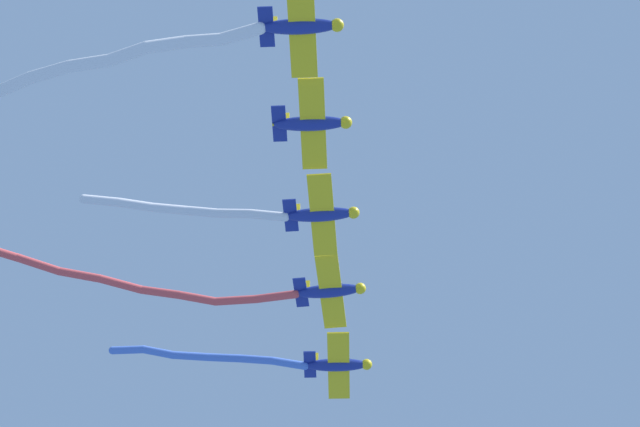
# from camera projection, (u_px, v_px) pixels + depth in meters

# --- Properties ---
(airplane_lead) EXTENTS (5.55, 7.20, 1.79)m
(airplane_lead) POSITION_uv_depth(u_px,v_px,m) (301.00, 26.00, 71.72)
(airplane_lead) COLOR navy
(smoke_trail_lead) EXTENTS (19.21, 13.03, 2.57)m
(smoke_trail_lead) POSITION_uv_depth(u_px,v_px,m) (87.00, 68.00, 72.29)
(smoke_trail_lead) COLOR white
(airplane_left_wing) EXTENTS (5.55, 7.21, 1.79)m
(airplane_left_wing) POSITION_uv_depth(u_px,v_px,m) (312.00, 123.00, 76.45)
(airplane_left_wing) COLOR navy
(airplane_right_wing) EXTENTS (5.54, 7.17, 1.79)m
(airplane_right_wing) POSITION_uv_depth(u_px,v_px,m) (322.00, 214.00, 80.71)
(airplane_right_wing) COLOR navy
(smoke_trail_right_wing) EXTENTS (14.16, 4.36, 1.63)m
(smoke_trail_right_wing) POSITION_uv_depth(u_px,v_px,m) (185.00, 209.00, 81.16)
(smoke_trail_right_wing) COLOR white
(airplane_slot) EXTENTS (5.53, 7.12, 1.79)m
(airplane_slot) POSITION_uv_depth(u_px,v_px,m) (330.00, 291.00, 85.44)
(airplane_slot) COLOR navy
(smoke_trail_slot) EXTENTS (24.05, 5.03, 2.19)m
(smoke_trail_slot) POSITION_uv_depth(u_px,v_px,m) (134.00, 282.00, 85.66)
(smoke_trail_slot) COLOR #DB4C4C
(airplane_trail) EXTENTS (5.56, 7.22, 1.79)m
(airplane_trail) POSITION_uv_depth(u_px,v_px,m) (338.00, 365.00, 89.71)
(airplane_trail) COLOR navy
(smoke_trail_trail) EXTENTS (14.82, 5.78, 2.64)m
(smoke_trail_trail) POSITION_uv_depth(u_px,v_px,m) (208.00, 357.00, 90.48)
(smoke_trail_trail) COLOR #4C75DB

